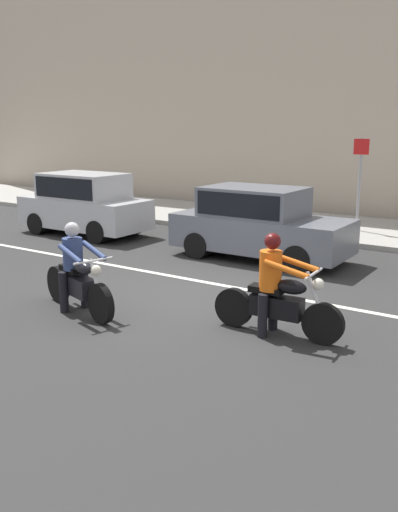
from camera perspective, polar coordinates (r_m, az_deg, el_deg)
name	(u,v)px	position (r m, az deg, el deg)	size (l,w,h in m)	color
ground_plane	(186,294)	(10.51, -1.37, -3.99)	(80.00, 80.00, 0.00)	#2C2C2C
sidewalk_slab	(335,228)	(17.47, 13.88, 2.85)	(40.00, 4.40, 0.14)	#99968E
building_facade	(383,11)	(20.77, 18.50, 22.92)	(40.00, 1.40, 13.64)	#B7A893
lane_marking_stripe	(231,287)	(10.99, 3.34, -3.21)	(18.00, 0.14, 0.01)	silver
motorcycle_with_rider_denim_blue	(77,276)	(9.59, -12.52, -2.03)	(2.11, 0.86, 1.56)	black
motorcycle_with_rider_orange_stripe	(276,294)	(8.42, 8.01, -3.94)	(2.09, 0.70, 1.58)	black
parked_sedan_slate_gray	(258,223)	(13.22, 6.16, 3.45)	(4.21, 1.82, 1.72)	slate
parked_hatchback_silver	(84,203)	(16.50, -11.80, 5.40)	(3.91, 1.76, 1.80)	#B2B5BA
street_sign_post	(360,175)	(16.63, 16.33, 8.03)	(0.44, 0.08, 2.67)	gray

